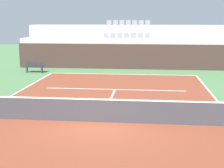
{
  "coord_description": "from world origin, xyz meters",
  "views": [
    {
      "loc": [
        1.91,
        -12.89,
        4.12
      ],
      "look_at": [
        0.29,
        2.0,
        1.2
      ],
      "focal_mm": 53.77,
      "sensor_mm": 36.0,
      "label": 1
    }
  ],
  "objects": [
    {
      "name": "seating_row_upper",
      "position": [
        0.0,
        18.63,
        3.68
      ],
      "size": [
        4.03,
        0.44,
        0.44
      ],
      "color": "slate",
      "rests_on": "stands_tier_upper"
    },
    {
      "name": "back_wall",
      "position": [
        0.0,
        14.78,
        1.03
      ],
      "size": [
        18.1,
        0.3,
        2.06
      ],
      "primitive_type": "cube",
      "color": "#33231E",
      "rests_on": "ground_plane"
    },
    {
      "name": "player_bench",
      "position": [
        -6.86,
        12.08,
        0.51
      ],
      "size": [
        1.5,
        0.4,
        0.85
      ],
      "color": "#232328",
      "rests_on": "ground_plane"
    },
    {
      "name": "ground_plane",
      "position": [
        0.0,
        0.0,
        0.0
      ],
      "size": [
        80.0,
        80.0,
        0.0
      ],
      "primitive_type": "plane",
      "color": "#477042"
    },
    {
      "name": "centre_service_line",
      "position": [
        0.0,
        3.2,
        0.01
      ],
      "size": [
        0.1,
        6.4,
        0.0
      ],
      "primitive_type": "cube",
      "color": "white",
      "rests_on": "court_surface"
    },
    {
      "name": "stands_tier_lower",
      "position": [
        0.0,
        16.13,
        1.24
      ],
      "size": [
        18.1,
        2.4,
        2.47
      ],
      "primitive_type": "cube",
      "color": "#9E9E99",
      "rests_on": "ground_plane"
    },
    {
      "name": "baseline_far",
      "position": [
        0.0,
        11.95,
        0.01
      ],
      "size": [
        11.0,
        0.1,
        0.0
      ],
      "primitive_type": "cube",
      "color": "white",
      "rests_on": "court_surface"
    },
    {
      "name": "tennis_net",
      "position": [
        0.0,
        0.0,
        0.51
      ],
      "size": [
        11.08,
        0.08,
        1.07
      ],
      "color": "black",
      "rests_on": "court_surface"
    },
    {
      "name": "court_surface",
      "position": [
        0.0,
        0.0,
        0.01
      ],
      "size": [
        11.0,
        24.0,
        0.01
      ],
      "primitive_type": "cube",
      "color": "brown",
      "rests_on": "ground_plane"
    },
    {
      "name": "service_line_far",
      "position": [
        0.0,
        6.4,
        0.01
      ],
      "size": [
        8.26,
        0.1,
        0.0
      ],
      "primitive_type": "cube",
      "color": "white",
      "rests_on": "court_surface"
    },
    {
      "name": "stands_tier_upper",
      "position": [
        0.0,
        18.53,
        1.78
      ],
      "size": [
        18.1,
        2.4,
        3.55
      ],
      "primitive_type": "cube",
      "color": "#9E9E99",
      "rests_on": "ground_plane"
    },
    {
      "name": "seating_row_lower",
      "position": [
        0.0,
        16.23,
        2.6
      ],
      "size": [
        4.03,
        0.44,
        0.44
      ],
      "color": "slate",
      "rests_on": "stands_tier_lower"
    }
  ]
}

